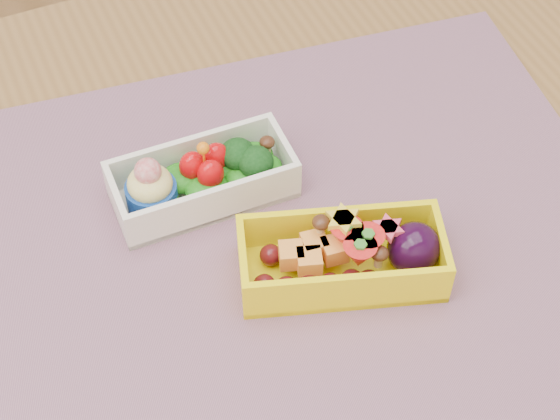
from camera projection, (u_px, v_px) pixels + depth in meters
name	position (u px, v px, depth m)	size (l,w,h in m)	color
table	(285.00, 349.00, 0.77)	(1.20, 0.80, 0.75)	brown
placemat	(274.00, 248.00, 0.71)	(0.56, 0.43, 0.00)	gray
bento_white	(202.00, 179.00, 0.73)	(0.15, 0.07, 0.06)	white
bento_yellow	(347.00, 257.00, 0.68)	(0.17, 0.11, 0.05)	yellow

